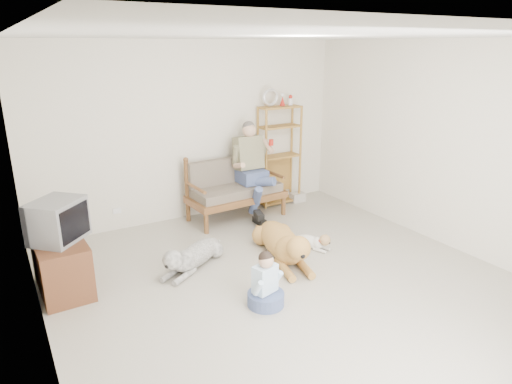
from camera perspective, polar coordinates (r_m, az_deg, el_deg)
floor at (r=5.26m, az=4.65°, el=-11.97°), size 5.50×5.50×0.00m
ceiling at (r=4.57m, az=5.55°, el=18.86°), size 5.50×5.50×0.00m
wall_back at (r=7.10m, az=-7.92°, el=7.46°), size 5.00×0.00×5.00m
wall_left at (r=3.93m, az=-26.33°, el=-2.86°), size 0.00×5.50×5.50m
wall_right at (r=6.48m, az=23.52°, el=5.14°), size 0.00×5.50×5.50m
loveseat at (r=7.17m, az=-2.72°, el=0.58°), size 1.54×0.79×0.95m
man at (r=7.05m, az=-0.20°, el=2.05°), size 0.57×0.82×1.32m
etagere at (r=7.70m, az=2.91°, el=4.68°), size 0.74×0.32×1.96m
book_stack at (r=8.02m, az=5.21°, el=-0.63°), size 0.25×0.18×0.15m
tv_stand at (r=5.52m, az=-23.17°, el=-8.48°), size 0.53×0.92×0.60m
crt_tv at (r=5.33m, az=-23.54°, el=-3.30°), size 0.69×0.69×0.45m
wall_outlet at (r=7.00m, az=-16.98°, el=-2.25°), size 0.12×0.02×0.08m
golden_retriever at (r=5.86m, az=3.49°, el=-6.43°), size 0.68×1.66×0.51m
shaggy_dog at (r=5.69m, az=-8.03°, el=-7.94°), size 1.10×0.81×0.39m
terrier at (r=6.21m, az=7.31°, el=-6.15°), size 0.32×0.61×0.24m
child at (r=4.86m, az=1.20°, el=-11.66°), size 0.39×0.39×0.62m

